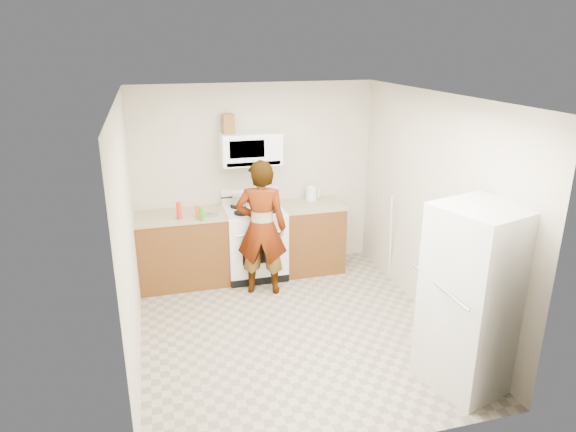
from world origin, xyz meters
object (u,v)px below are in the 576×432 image
object	(u,v)px
saucepan	(240,200)
microwave	(251,148)
gas_range	(255,241)
kettle	(311,194)
person	(261,228)
fridge	(474,298)

from	to	relation	value
saucepan	microwave	bearing A→B (deg)	-17.53
gas_range	kettle	size ratio (longest dim) A/B	6.27
person	kettle	world-z (taller)	person
person	fridge	world-z (taller)	fridge
microwave	person	bearing A→B (deg)	-91.08
gas_range	saucepan	world-z (taller)	gas_range
kettle	saucepan	distance (m)	0.98
gas_range	fridge	world-z (taller)	fridge
gas_range	saucepan	distance (m)	0.58
person	fridge	bearing A→B (deg)	139.36
gas_range	microwave	size ratio (longest dim) A/B	1.49
saucepan	fridge	bearing A→B (deg)	-62.00
person	gas_range	bearing A→B (deg)	-74.25
microwave	fridge	world-z (taller)	microwave
kettle	saucepan	size ratio (longest dim) A/B	0.78
microwave	person	world-z (taller)	microwave
fridge	saucepan	xyz separation A→B (m)	(-1.55, 2.92, 0.17)
microwave	saucepan	bearing A→B (deg)	162.47
saucepan	person	bearing A→B (deg)	-78.65
gas_range	person	world-z (taller)	person
fridge	person	bearing A→B (deg)	105.88
fridge	kettle	world-z (taller)	fridge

